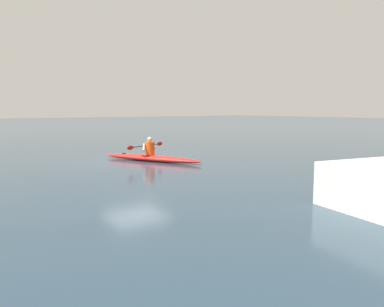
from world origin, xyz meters
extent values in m
plane|color=#233847|center=(0.00, 0.00, 0.00)|extent=(160.00, 160.00, 0.00)
ellipsoid|color=red|center=(-0.33, 0.78, 0.13)|extent=(2.53, 4.55, 0.26)
torus|color=black|center=(-0.26, 0.63, 0.24)|extent=(0.70, 0.70, 0.04)
cylinder|color=black|center=(0.27, -0.51, 0.25)|extent=(0.18, 0.18, 0.02)
cylinder|color=#E04C14|center=(-0.31, 0.73, 0.52)|extent=(0.39, 0.39, 0.54)
sphere|color=tan|center=(-0.31, 0.73, 0.90)|extent=(0.21, 0.21, 0.21)
cylinder|color=black|center=(-0.22, 0.55, 0.64)|extent=(1.85, 0.89, 0.03)
ellipsoid|color=red|center=(0.70, 0.98, 0.64)|extent=(0.38, 0.21, 0.17)
ellipsoid|color=red|center=(-1.14, 0.12, 0.64)|extent=(0.38, 0.21, 0.17)
cylinder|color=tan|center=(-0.01, 0.79, 0.60)|extent=(0.24, 0.27, 0.34)
cylinder|color=tan|center=(-0.54, 0.54, 0.60)|extent=(0.32, 0.15, 0.34)
camera|label=1|loc=(7.43, 14.70, 2.16)|focal=36.13mm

